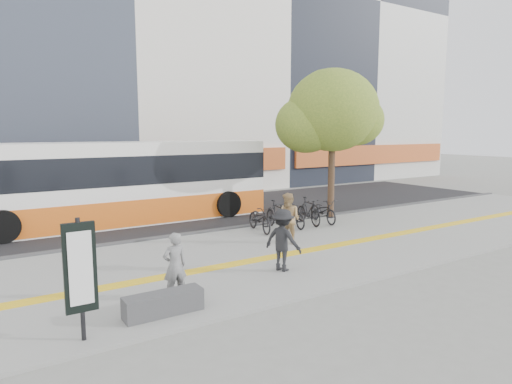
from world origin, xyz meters
TOP-DOWN VIEW (x-y plane):
  - ground at (0.00, 0.00)m, footprint 120.00×120.00m
  - sidewalk at (0.00, 1.50)m, footprint 40.00×7.00m
  - tactile_strip at (0.00, 1.00)m, footprint 40.00×0.45m
  - street at (0.00, 9.00)m, footprint 40.00×8.00m
  - curb at (0.00, 5.00)m, footprint 40.00×0.25m
  - bench at (-2.60, -1.20)m, footprint 1.60×0.45m
  - signboard at (-4.20, -1.51)m, footprint 0.55×0.10m
  - street_tree at (7.18, 4.82)m, footprint 4.40×3.80m
  - bus at (-0.67, 8.50)m, footprint 12.19×2.89m
  - bicycle_row at (4.64, 4.00)m, footprint 3.99×1.93m
  - seated_woman at (-2.07, -0.53)m, footprint 0.54×0.36m
  - pedestrian_tan at (2.95, 2.02)m, footprint 0.85×0.96m
  - pedestrian_dark at (1.11, -0.17)m, footprint 0.97×1.22m

SIDE VIEW (x-z plane):
  - ground at x=0.00m, z-range 0.00..0.00m
  - street at x=0.00m, z-range 0.00..0.06m
  - sidewalk at x=0.00m, z-range 0.00..0.08m
  - curb at x=0.00m, z-range 0.00..0.14m
  - tactile_strip at x=0.00m, z-range 0.08..0.09m
  - bench at x=-2.60m, z-range 0.08..0.53m
  - bicycle_row at x=4.64m, z-range 0.05..1.13m
  - seated_woman at x=-2.07m, z-range 0.08..1.57m
  - pedestrian_dark at x=1.11m, z-range 0.08..1.73m
  - pedestrian_tan at x=2.95m, z-range 0.08..1.75m
  - signboard at x=-4.20m, z-range 0.27..2.47m
  - bus at x=-0.67m, z-range -0.04..3.21m
  - street_tree at x=7.18m, z-range 1.36..7.67m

